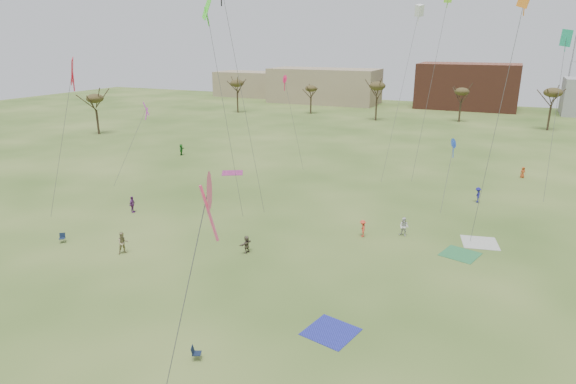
% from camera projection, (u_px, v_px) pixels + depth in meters
% --- Properties ---
extents(ground, '(260.00, 260.00, 0.00)m').
position_uv_depth(ground, '(214.00, 319.00, 32.58)').
color(ground, '#2D4E18').
rests_on(ground, ground).
extents(spectator_fore_b, '(1.15, 1.20, 1.95)m').
position_uv_depth(spectator_fore_b, '(123.00, 243.00, 42.31)').
color(spectator_fore_b, '#9A8E62').
rests_on(spectator_fore_b, ground).
extents(spectator_fore_c, '(0.74, 1.52, 1.58)m').
position_uv_depth(spectator_fore_c, '(247.00, 244.00, 42.51)').
color(spectator_fore_c, brown).
rests_on(spectator_fore_c, ground).
extents(flyer_mid_b, '(0.94, 1.21, 1.65)m').
position_uv_depth(flyer_mid_b, '(363.00, 228.00, 46.02)').
color(flyer_mid_b, '#E9442B').
rests_on(flyer_mid_b, ground).
extents(spectator_mid_d, '(0.69, 1.14, 1.82)m').
position_uv_depth(spectator_mid_d, '(132.00, 204.00, 52.49)').
color(spectator_mid_d, '#7A3886').
rests_on(spectator_mid_d, ground).
extents(spectator_mid_e, '(1.02, 0.87, 1.85)m').
position_uv_depth(spectator_mid_e, '(404.00, 227.00, 46.11)').
color(spectator_mid_e, silver).
rests_on(spectator_mid_e, ground).
extents(flyer_far_a, '(0.93, 1.74, 1.79)m').
position_uv_depth(flyer_far_a, '(181.00, 149.00, 79.10)').
color(flyer_far_a, '#287A28').
rests_on(flyer_far_a, ground).
extents(flyer_far_b, '(0.87, 0.76, 1.50)m').
position_uv_depth(flyer_far_b, '(523.00, 172.00, 65.91)').
color(flyer_far_b, '#BC4D20').
rests_on(flyer_far_b, ground).
extents(flyer_far_c, '(0.85, 1.25, 1.78)m').
position_uv_depth(flyer_far_c, '(478.00, 195.00, 55.81)').
color(flyer_far_c, navy).
rests_on(flyer_far_c, ground).
extents(blanket_blue, '(3.57, 3.57, 0.03)m').
position_uv_depth(blanket_blue, '(331.00, 332.00, 31.07)').
color(blanket_blue, '#232A9B').
rests_on(blanket_blue, ground).
extents(blanket_cream, '(3.71, 3.71, 0.03)m').
position_uv_depth(blanket_cream, '(480.00, 243.00, 44.80)').
color(blanket_cream, beige).
rests_on(blanket_cream, ground).
extents(blanket_plum, '(3.95, 3.95, 0.03)m').
position_uv_depth(blanket_plum, '(232.00, 173.00, 68.52)').
color(blanket_plum, '#962E6C').
rests_on(blanket_plum, ground).
extents(blanket_olive, '(3.59, 3.59, 0.03)m').
position_uv_depth(blanket_olive, '(460.00, 254.00, 42.37)').
color(blanket_olive, '#2D7D45').
rests_on(blanket_olive, ground).
extents(camp_chair_left, '(0.73, 0.74, 0.87)m').
position_uv_depth(camp_chair_left, '(62.00, 240.00, 44.80)').
color(camp_chair_left, '#142139').
rests_on(camp_chair_left, ground).
extents(camp_chair_center, '(0.70, 0.68, 0.87)m').
position_uv_depth(camp_chair_center, '(197.00, 356.00, 28.31)').
color(camp_chair_center, '#121D32').
rests_on(camp_chair_center, ground).
extents(kites_aloft, '(60.94, 51.50, 23.05)m').
position_uv_depth(kites_aloft, '(323.00, 33.00, 47.02)').
color(kites_aloft, red).
rests_on(kites_aloft, ground).
extents(tree_line, '(117.44, 49.32, 8.91)m').
position_uv_depth(tree_line, '(410.00, 95.00, 100.36)').
color(tree_line, '#3A2B1E').
rests_on(tree_line, ground).
extents(building_tan, '(32.00, 14.00, 10.00)m').
position_uv_depth(building_tan, '(324.00, 86.00, 144.87)').
color(building_tan, '#937F60').
rests_on(building_tan, ground).
extents(building_brick, '(26.00, 16.00, 12.00)m').
position_uv_depth(building_brick, '(467.00, 86.00, 133.11)').
color(building_brick, brown).
rests_on(building_brick, ground).
extents(building_tan_west, '(20.00, 12.00, 8.00)m').
position_uv_depth(building_tan_west, '(248.00, 84.00, 163.11)').
color(building_tan_west, '#937F60').
rests_on(building_tan_west, ground).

